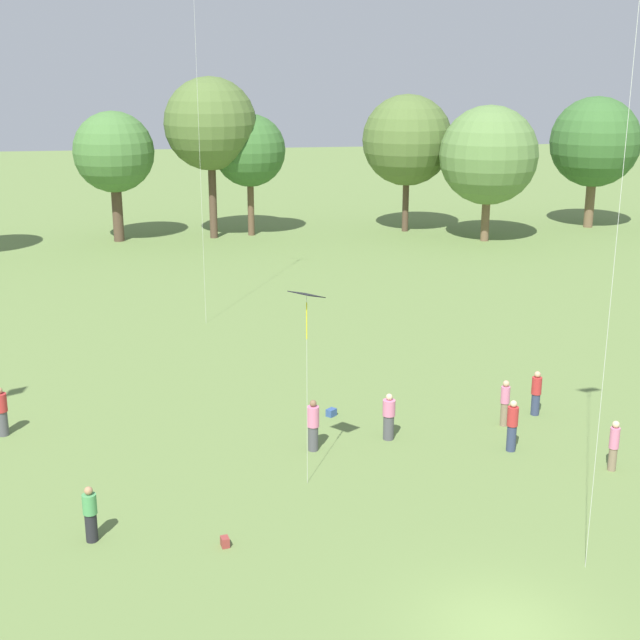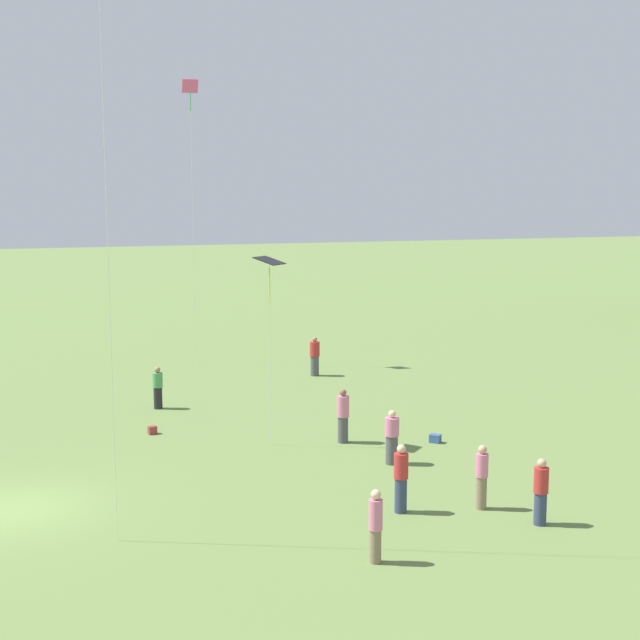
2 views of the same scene
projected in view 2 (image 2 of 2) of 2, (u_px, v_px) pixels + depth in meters
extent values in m
plane|color=olive|center=(14.00, 510.00, 24.06)|extent=(240.00, 240.00, 0.00)
cylinder|color=#4C4C51|center=(343.00, 430.00, 30.53)|extent=(0.43, 0.43, 0.90)
cylinder|color=pink|center=(343.00, 406.00, 30.41)|extent=(0.51, 0.51, 0.73)
sphere|color=brown|center=(343.00, 393.00, 30.34)|extent=(0.24, 0.24, 0.24)
cylinder|color=#232328|center=(158.00, 398.00, 35.34)|extent=(0.37, 0.37, 0.86)
cylinder|color=#4C9956|center=(158.00, 380.00, 35.24)|extent=(0.44, 0.44, 0.58)
sphere|color=#A87A56|center=(157.00, 370.00, 35.18)|extent=(0.24, 0.24, 0.24)
cylinder|color=#333D5B|center=(540.00, 509.00, 22.95)|extent=(0.37, 0.37, 0.85)
cylinder|color=#B72D2D|center=(541.00, 480.00, 22.85)|extent=(0.44, 0.44, 0.67)
sphere|color=tan|center=(542.00, 463.00, 22.78)|extent=(0.24, 0.24, 0.24)
cylinder|color=#333D5B|center=(401.00, 495.00, 23.83)|extent=(0.45, 0.45, 0.95)
cylinder|color=#B72D2D|center=(401.00, 466.00, 23.72)|extent=(0.53, 0.53, 0.68)
sphere|color=beige|center=(401.00, 449.00, 23.65)|extent=(0.24, 0.24, 0.24)
cylinder|color=#4C4C51|center=(315.00, 366.00, 41.70)|extent=(0.56, 0.56, 0.93)
cylinder|color=#B72D2D|center=(315.00, 349.00, 41.59)|extent=(0.65, 0.65, 0.67)
sphere|color=#A87A56|center=(315.00, 339.00, 41.53)|extent=(0.24, 0.24, 0.24)
cylinder|color=#847056|center=(375.00, 546.00, 20.59)|extent=(0.37, 0.37, 0.80)
cylinder|color=pink|center=(376.00, 515.00, 20.48)|extent=(0.43, 0.43, 0.72)
sphere|color=beige|center=(376.00, 495.00, 20.41)|extent=(0.24, 0.24, 0.24)
cylinder|color=#4C4C51|center=(392.00, 450.00, 28.11)|extent=(0.52, 0.52, 0.91)
cylinder|color=pink|center=(392.00, 427.00, 28.00)|extent=(0.61, 0.61, 0.58)
sphere|color=beige|center=(392.00, 414.00, 27.94)|extent=(0.24, 0.24, 0.24)
cylinder|color=#847056|center=(481.00, 493.00, 24.10)|extent=(0.30, 0.30, 0.90)
cylinder|color=pink|center=(482.00, 465.00, 23.99)|extent=(0.36, 0.36, 0.64)
sphere|color=tan|center=(482.00, 450.00, 23.93)|extent=(0.24, 0.24, 0.24)
cube|color=black|center=(269.00, 261.00, 29.37)|extent=(1.17, 1.17, 0.25)
cylinder|color=yellow|center=(270.00, 286.00, 29.48)|extent=(0.04, 0.04, 1.17)
cylinder|color=silver|center=(270.00, 354.00, 29.81)|extent=(0.01, 0.01, 6.28)
cylinder|color=silver|center=(105.00, 157.00, 20.61)|extent=(0.01, 0.01, 18.63)
cube|color=#E54C99|center=(190.00, 86.00, 42.56)|extent=(0.57, 0.80, 0.60)
cylinder|color=green|center=(190.00, 101.00, 42.66)|extent=(0.04, 0.04, 0.95)
cylinder|color=silver|center=(193.00, 228.00, 43.52)|extent=(0.01, 0.01, 13.56)
cube|color=#33518C|center=(435.00, 438.00, 30.55)|extent=(0.45, 0.45, 0.28)
cube|color=#933833|center=(152.00, 430.00, 31.63)|extent=(0.27, 0.33, 0.29)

